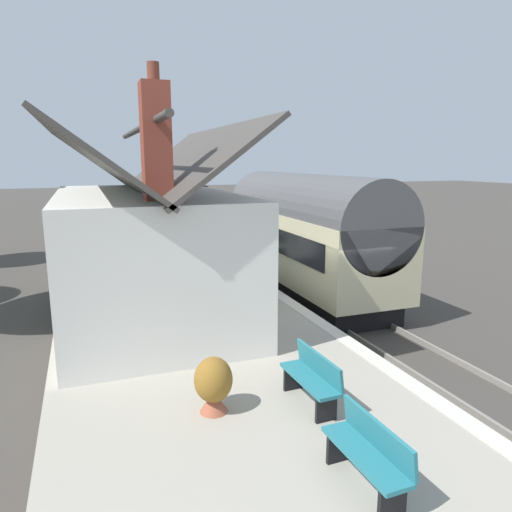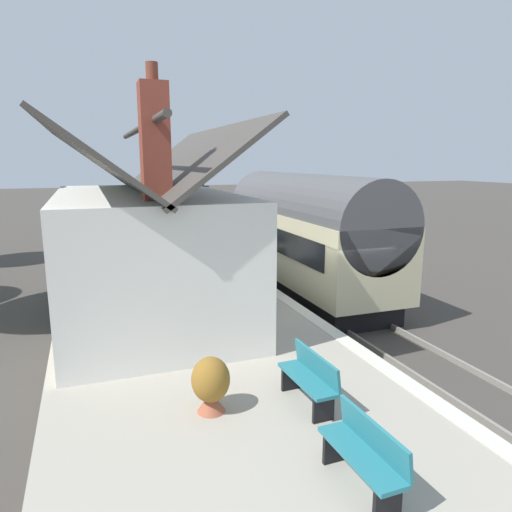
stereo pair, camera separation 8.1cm
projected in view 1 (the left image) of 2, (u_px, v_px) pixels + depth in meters
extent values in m
plane|color=#423D38|center=(330.00, 327.00, 13.74)|extent=(160.00, 160.00, 0.00)
cube|color=#A39B8C|center=(188.00, 331.00, 12.23)|extent=(32.00, 6.41, 0.80)
cube|color=beige|center=(293.00, 304.00, 13.17)|extent=(32.00, 0.36, 0.02)
cube|color=gray|center=(377.00, 318.00, 14.27)|extent=(52.00, 0.08, 0.14)
cube|color=gray|center=(335.00, 324.00, 13.78)|extent=(52.00, 0.08, 0.14)
cube|color=black|center=(304.00, 283.00, 17.22)|extent=(8.57, 2.29, 0.70)
cube|color=beige|center=(305.00, 243.00, 16.92)|extent=(9.31, 2.70, 2.30)
cylinder|color=#515154|center=(306.00, 211.00, 16.69)|extent=(9.31, 2.65, 2.65)
cube|color=black|center=(270.00, 237.00, 16.40)|extent=(7.91, 0.03, 0.80)
cylinder|color=black|center=(275.00, 267.00, 19.79)|extent=(0.70, 2.16, 0.70)
cylinder|color=black|center=(344.00, 305.00, 14.65)|extent=(0.70, 2.16, 0.70)
cube|color=black|center=(260.00, 218.00, 21.14)|extent=(0.04, 2.16, 0.90)
cylinder|color=#F2EDCC|center=(260.00, 239.00, 21.35)|extent=(0.06, 0.24, 0.24)
cube|color=red|center=(259.00, 249.00, 21.48)|extent=(0.16, 2.56, 0.24)
cube|color=white|center=(146.00, 253.00, 12.30)|extent=(7.88, 4.21, 3.18)
cube|color=#47423D|center=(183.00, 161.00, 12.18)|extent=(8.38, 2.36, 1.81)
cube|color=#47423D|center=(98.00, 161.00, 11.47)|extent=(8.38, 2.36, 1.81)
cylinder|color=#47423D|center=(140.00, 129.00, 11.67)|extent=(8.38, 0.16, 0.16)
cube|color=brown|center=(156.00, 142.00, 9.40)|extent=(0.56, 0.56, 2.32)
cylinder|color=brown|center=(153.00, 72.00, 9.13)|extent=(0.24, 0.24, 0.36)
cube|color=slate|center=(220.00, 264.00, 13.50)|extent=(0.90, 0.06, 2.10)
cube|color=slate|center=(235.00, 250.00, 12.08)|extent=(0.80, 0.05, 1.10)
cube|color=slate|center=(207.00, 235.00, 14.65)|extent=(0.80, 0.05, 1.10)
cube|color=#26727F|center=(161.00, 239.00, 21.31)|extent=(1.41, 0.46, 0.06)
cube|color=#26727F|center=(165.00, 234.00, 21.32)|extent=(1.40, 0.16, 0.40)
cube|color=black|center=(163.00, 247.00, 20.84)|extent=(0.07, 0.36, 0.44)
cube|color=black|center=(160.00, 242.00, 21.88)|extent=(0.07, 0.36, 0.44)
cube|color=#26727F|center=(364.00, 455.00, 5.71)|extent=(1.41, 0.44, 0.06)
cube|color=#26727F|center=(377.00, 435.00, 5.73)|extent=(1.40, 0.14, 0.40)
cube|color=black|center=(392.00, 502.00, 5.25)|extent=(0.07, 0.36, 0.44)
cube|color=black|center=(339.00, 446.00, 6.27)|extent=(0.07, 0.36, 0.44)
cube|color=#26727F|center=(309.00, 379.00, 7.70)|extent=(1.41, 0.45, 0.06)
cube|color=#26727F|center=(319.00, 364.00, 7.72)|extent=(1.40, 0.16, 0.40)
cube|color=black|center=(326.00, 408.00, 7.24)|extent=(0.07, 0.36, 0.44)
cube|color=black|center=(293.00, 378.00, 8.25)|extent=(0.07, 0.36, 0.44)
cone|color=#9E5138|center=(214.00, 402.00, 7.53)|extent=(0.46, 0.46, 0.34)
cylinder|color=#9E5138|center=(214.00, 409.00, 7.56)|extent=(0.25, 0.25, 0.06)
ellipsoid|color=olive|center=(213.00, 380.00, 7.46)|extent=(0.62, 0.62, 0.74)
cone|color=#CD434C|center=(213.00, 367.00, 7.41)|extent=(0.11, 0.11, 0.25)
cube|color=gray|center=(226.00, 262.00, 17.78)|extent=(0.85, 0.32, 0.37)
ellipsoid|color=#3D8438|center=(226.00, 254.00, 17.72)|extent=(0.77, 0.29, 0.29)
cylinder|color=black|center=(203.00, 219.00, 19.91)|extent=(0.10, 0.10, 3.06)
cylinder|color=black|center=(202.00, 186.00, 19.63)|extent=(0.05, 0.50, 0.05)
cube|color=beige|center=(202.00, 179.00, 19.57)|extent=(0.24, 0.24, 0.32)
cone|color=black|center=(202.00, 174.00, 19.53)|extent=(0.32, 0.32, 0.14)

